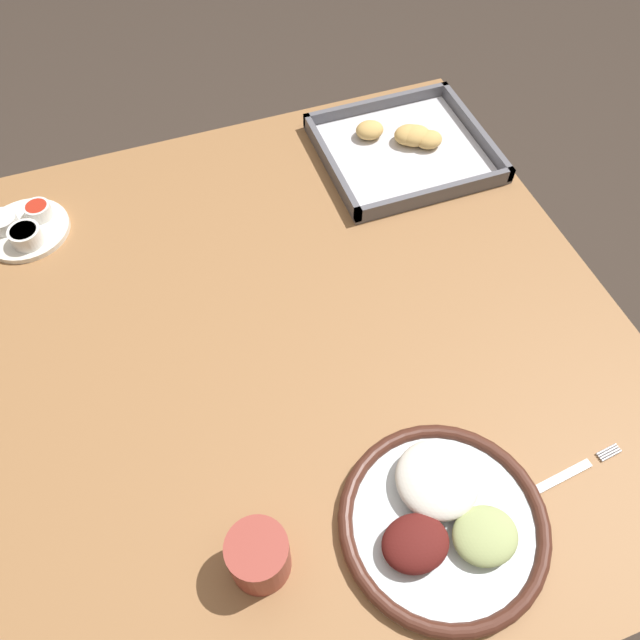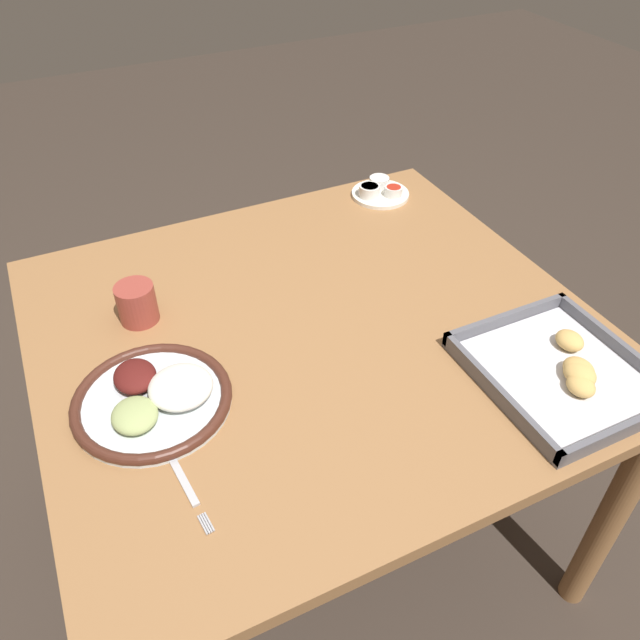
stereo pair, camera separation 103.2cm
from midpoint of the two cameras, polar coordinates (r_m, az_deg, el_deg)
The scene contains 7 objects.
ground_plane at distance 1.64m, azimuth -18.37°, elevation -21.93°, with size 8.00×8.00×0.00m, color #382D26.
dining_table at distance 1.09m, azimuth -27.10°, elevation -14.03°, with size 1.00×1.08×0.72m.
dinner_plate at distance 0.86m, azimuth -23.99°, elevation -31.01°, with size 0.28×0.28×0.05m.
fork at distance 0.84m, azimuth -11.19°, elevation -29.11°, with size 0.21×0.03×0.00m.
saucer_plate at distance 1.38m, azimuth -45.56°, elevation -0.83°, with size 0.15×0.15×0.04m.
baking_tray at distance 1.14m, azimuth -15.05°, elevation 7.95°, with size 0.32×0.29×0.04m.
drinking_cup at distance 0.95m, azimuth -40.67°, elevation -29.93°, with size 0.08×0.08×0.08m.
Camera 1 is at (-0.17, -0.52, 1.55)m, focal length 35.00 mm.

